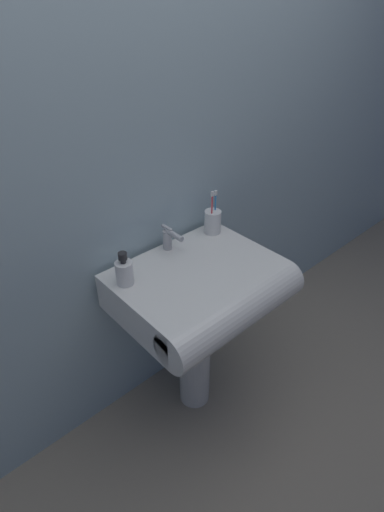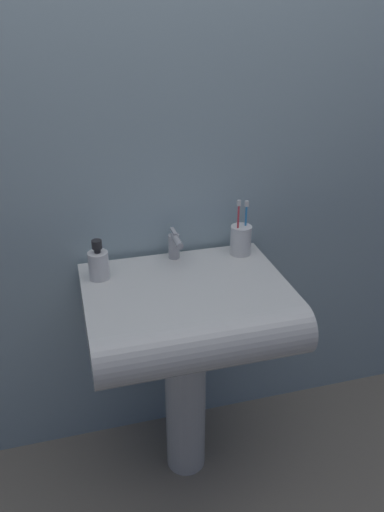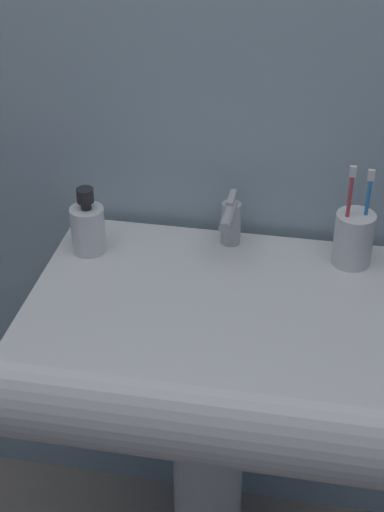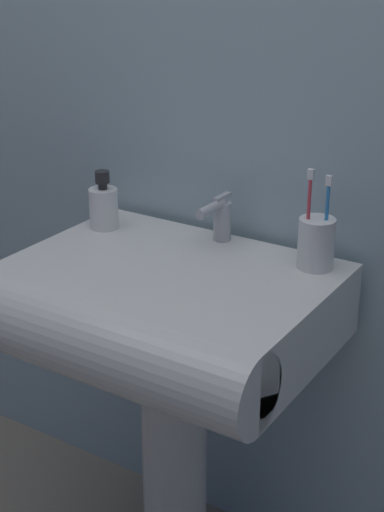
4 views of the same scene
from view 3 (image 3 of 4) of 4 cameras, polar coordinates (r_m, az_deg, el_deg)
wall_back at (r=1.43m, az=3.40°, el=17.17°), size 5.00×0.05×2.40m
sink_pedestal at (r=1.69m, az=1.17°, el=-15.74°), size 0.14×0.14×0.63m
sink_basin at (r=1.38m, az=0.96°, el=-6.75°), size 0.63×0.51×0.15m
faucet at (r=1.48m, az=2.80°, el=2.60°), size 0.04×0.12×0.10m
toothbrush_cup at (r=1.46m, az=11.67°, el=1.31°), size 0.07×0.07×0.20m
soap_bottle at (r=1.48m, az=-7.59°, el=2.10°), size 0.06×0.06×0.13m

